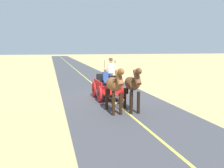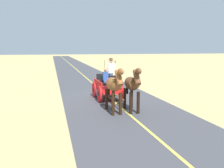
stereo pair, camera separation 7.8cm
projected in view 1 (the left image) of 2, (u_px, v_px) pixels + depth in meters
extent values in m
plane|color=tan|center=(109.00, 97.00, 15.06)|extent=(200.00, 200.00, 0.00)
cube|color=#424247|center=(109.00, 97.00, 15.06)|extent=(5.80, 160.00, 0.01)
cube|color=#DBCC4C|center=(109.00, 97.00, 15.06)|extent=(0.12, 160.00, 0.00)
cube|color=red|center=(107.00, 88.00, 14.51)|extent=(1.25, 2.22, 0.12)
cube|color=red|center=(116.00, 83.00, 14.62)|extent=(0.10, 2.09, 0.44)
cube|color=red|center=(98.00, 84.00, 14.32)|extent=(0.10, 2.09, 0.44)
cube|color=red|center=(113.00, 94.00, 13.37)|extent=(1.08, 0.26, 0.08)
cube|color=red|center=(102.00, 88.00, 15.68)|extent=(0.72, 0.22, 0.06)
cube|color=black|center=(110.00, 84.00, 13.88)|extent=(1.03, 0.38, 0.14)
cube|color=black|center=(109.00, 79.00, 14.02)|extent=(1.02, 0.10, 0.44)
cube|color=black|center=(105.00, 81.00, 14.93)|extent=(1.03, 0.38, 0.14)
cube|color=black|center=(104.00, 77.00, 15.07)|extent=(1.02, 0.10, 0.44)
cylinder|color=red|center=(121.00, 93.00, 13.98)|extent=(0.12, 0.96, 0.96)
cylinder|color=black|center=(121.00, 93.00, 13.98)|extent=(0.12, 0.21, 0.21)
cylinder|color=red|center=(99.00, 94.00, 13.63)|extent=(0.12, 0.96, 0.96)
cylinder|color=black|center=(99.00, 94.00, 13.63)|extent=(0.12, 0.21, 0.21)
cylinder|color=red|center=(114.00, 89.00, 15.45)|extent=(0.12, 0.96, 0.96)
cylinder|color=black|center=(114.00, 89.00, 15.45)|extent=(0.12, 0.21, 0.21)
cylinder|color=red|center=(94.00, 90.00, 15.10)|extent=(0.12, 0.96, 0.96)
cylinder|color=black|center=(94.00, 90.00, 15.10)|extent=(0.12, 0.21, 0.21)
cylinder|color=brown|center=(118.00, 96.00, 12.43)|extent=(0.11, 2.00, 0.07)
cylinder|color=black|center=(105.00, 72.00, 13.70)|extent=(0.02, 0.02, 1.30)
cylinder|color=#384C7F|center=(111.00, 81.00, 14.16)|extent=(0.22, 0.22, 0.90)
cube|color=silver|center=(111.00, 68.00, 14.06)|extent=(0.34, 0.23, 0.56)
sphere|color=tan|center=(111.00, 61.00, 14.00)|extent=(0.22, 0.22, 0.22)
cylinder|color=#473323|center=(111.00, 60.00, 13.98)|extent=(0.36, 0.36, 0.01)
cylinder|color=#473323|center=(111.00, 59.00, 13.97)|extent=(0.20, 0.20, 0.10)
cylinder|color=silver|center=(114.00, 65.00, 14.04)|extent=(0.26, 0.09, 0.32)
cube|color=black|center=(115.00, 62.00, 14.01)|extent=(0.02, 0.07, 0.14)
cube|color=#384C7F|center=(106.00, 82.00, 13.68)|extent=(0.29, 0.33, 0.14)
cube|color=#2D4C99|center=(105.00, 76.00, 13.75)|extent=(0.30, 0.21, 0.48)
sphere|color=#9E7051|center=(105.00, 70.00, 13.70)|extent=(0.20, 0.20, 0.20)
ellipsoid|color=brown|center=(132.00, 83.00, 11.68)|extent=(0.62, 1.58, 0.64)
cylinder|color=black|center=(138.00, 103.00, 11.31)|extent=(0.15, 0.15, 1.05)
cylinder|color=black|center=(131.00, 103.00, 11.24)|extent=(0.15, 0.15, 1.05)
cylinder|color=black|center=(132.00, 98.00, 12.37)|extent=(0.15, 0.15, 1.05)
cylinder|color=black|center=(125.00, 98.00, 12.29)|extent=(0.15, 0.15, 1.05)
cylinder|color=brown|center=(137.00, 77.00, 10.80)|extent=(0.28, 0.66, 0.73)
ellipsoid|color=brown|center=(139.00, 71.00, 10.54)|extent=(0.24, 0.55, 0.28)
cube|color=black|center=(137.00, 76.00, 10.82)|extent=(0.08, 0.50, 0.56)
cylinder|color=black|center=(127.00, 87.00, 12.44)|extent=(0.11, 0.11, 0.70)
torus|color=brown|center=(135.00, 83.00, 11.14)|extent=(0.55, 0.09, 0.55)
ellipsoid|color=brown|center=(113.00, 84.00, 11.43)|extent=(0.64, 1.59, 0.64)
cylinder|color=black|center=(121.00, 104.00, 11.10)|extent=(0.15, 0.15, 1.05)
cylinder|color=black|center=(113.00, 104.00, 10.99)|extent=(0.15, 0.15, 1.05)
cylinder|color=black|center=(114.00, 99.00, 12.12)|extent=(0.15, 0.15, 1.05)
cylinder|color=black|center=(107.00, 99.00, 12.02)|extent=(0.15, 0.15, 1.05)
cylinder|color=brown|center=(119.00, 78.00, 10.58)|extent=(0.30, 0.66, 0.73)
ellipsoid|color=brown|center=(121.00, 72.00, 10.32)|extent=(0.25, 0.55, 0.28)
cube|color=black|center=(119.00, 77.00, 10.59)|extent=(0.09, 0.50, 0.56)
cylinder|color=black|center=(109.00, 88.00, 12.17)|extent=(0.11, 0.11, 0.70)
torus|color=brown|center=(117.00, 84.00, 10.90)|extent=(0.55, 0.10, 0.55)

